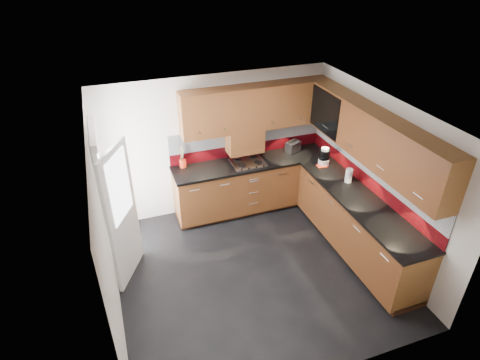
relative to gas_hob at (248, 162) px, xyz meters
name	(u,v)px	position (x,y,z in m)	size (l,w,h in m)	color
room	(256,182)	(-0.45, -1.47, 0.54)	(4.00, 3.80, 2.64)	black
base_cabinets	(299,205)	(0.62, -0.75, -0.52)	(2.70, 3.20, 0.95)	#613015
countertop	(301,180)	(0.60, -0.77, -0.03)	(2.72, 3.22, 0.04)	black
backsplash	(309,155)	(0.83, -0.54, 0.26)	(2.70, 3.20, 0.54)	maroon
upper_cabinets	(315,122)	(0.78, -0.69, 0.88)	(2.50, 3.20, 0.72)	#613015
extractor_hood	(245,141)	(0.00, 0.17, 0.33)	(0.60, 0.33, 0.40)	#613015
glass_cabinet	(333,110)	(1.26, -0.40, 0.91)	(0.32, 0.80, 0.66)	black
back_door	(113,207)	(-2.23, -0.72, 0.08)	(0.42, 1.19, 2.04)	white
gas_hob	(248,162)	(0.00, 0.00, 0.00)	(0.55, 0.49, 0.04)	silver
utensil_pot	(183,162)	(-1.05, 0.23, 0.07)	(0.11, 0.11, 0.38)	red
toaster	(293,147)	(0.89, 0.14, 0.08)	(0.30, 0.25, 0.19)	silver
food_processor	(324,157)	(1.16, -0.46, 0.12)	(0.18, 0.18, 0.30)	white
paper_towel	(349,176)	(1.24, -1.08, 0.10)	(0.11, 0.11, 0.22)	white
orange_cloth	(322,166)	(1.10, -0.52, -0.01)	(0.15, 0.13, 0.02)	red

